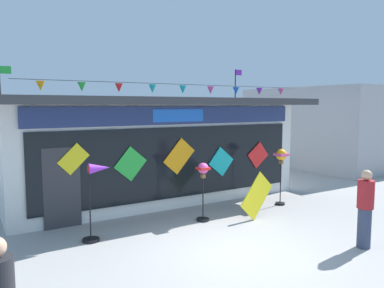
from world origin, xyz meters
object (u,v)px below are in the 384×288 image
Objects in this scene: wind_spinner_far_left at (97,186)px; wind_spinner_center_left at (281,160)px; wind_spinner_left at (203,179)px; display_kite_on_ground at (257,196)px; person_mid_plaza at (365,208)px; kite_shop_building at (139,145)px.

wind_spinner_far_left reaches higher than wind_spinner_center_left.
display_kite_on_ground is at bearing -23.88° from wind_spinner_left.
wind_spinner_left is 2.91m from wind_spinner_center_left.
wind_spinner_left is 0.90× the size of wind_spinner_center_left.
wind_spinner_far_left reaches higher than person_mid_plaza.
wind_spinner_center_left is at bearing 24.45° from display_kite_on_ground.
display_kite_on_ground is (-0.57, 2.77, -0.23)m from person_mid_plaza.
wind_spinner_center_left is at bearing 0.80° from wind_spinner_far_left.
kite_shop_building is 4.22m from wind_spinner_left.
wind_spinner_far_left is at bearing 171.28° from display_kite_on_ground.
kite_shop_building reaches higher than wind_spinner_center_left.
wind_spinner_center_left is (5.69, 0.08, 0.14)m from wind_spinner_far_left.
kite_shop_building is 5.56× the size of wind_spinner_center_left.
kite_shop_building is 5.02m from wind_spinner_far_left.
wind_spinner_center_left is (2.90, 0.12, 0.25)m from wind_spinner_left.
person_mid_plaza reaches higher than display_kite_on_ground.
kite_shop_building is 4.99m from wind_spinner_center_left.
wind_spinner_left is 0.92× the size of person_mid_plaza.
kite_shop_building is 5.43× the size of wind_spinner_far_left.
wind_spinner_far_left is at bearing -124.05° from kite_shop_building.
person_mid_plaza is 2.84m from display_kite_on_ground.
wind_spinner_center_left is 1.50× the size of display_kite_on_ground.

